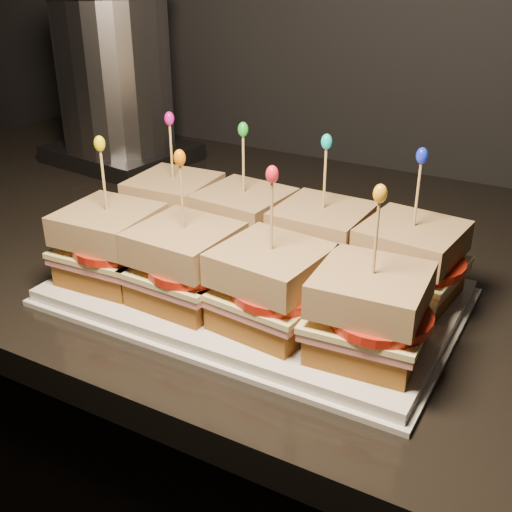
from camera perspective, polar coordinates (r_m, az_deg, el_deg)
The scene contains 61 objects.
platter at distance 0.72m, azimuth 0.00°, elevation -3.28°, with size 0.43×0.27×0.02m, color white.
platter_rim at distance 0.73m, azimuth 0.00°, elevation -3.69°, with size 0.44×0.28×0.01m, color white.
sandwich_0_bread_bot at distance 0.84m, azimuth -7.13°, elevation 2.38°, with size 0.09×0.09×0.03m, color #5F3610.
sandwich_0_ham at distance 0.83m, azimuth -7.20°, elevation 3.47°, with size 0.10×0.10×0.01m, color #C67267.
sandwich_0_cheese at distance 0.83m, azimuth -7.22°, elevation 3.92°, with size 0.11×0.10×0.01m, color #ECE093.
sandwich_0_tomato at distance 0.81m, azimuth -6.81°, elevation 4.12°, with size 0.09×0.09×0.01m, color red.
sandwich_0_bread_top at distance 0.82m, azimuth -7.33°, elevation 5.77°, with size 0.10×0.10×0.03m, color #643311.
sandwich_0_pick at distance 0.80m, azimuth -7.52°, elevation 8.89°, with size 0.00×0.00×0.09m, color tan.
sandwich_0_frill at distance 0.79m, azimuth -7.71°, elevation 12.02°, with size 0.01×0.01×0.02m, color #C4138F.
sandwich_1_bread_bot at distance 0.78m, azimuth -1.07°, elevation 0.94°, with size 0.09×0.09×0.03m, color #5F3610.
sandwich_1_ham at distance 0.78m, azimuth -1.08°, elevation 2.09°, with size 0.10×0.10×0.01m, color #C67267.
sandwich_1_cheese at distance 0.77m, azimuth -1.08°, elevation 2.56°, with size 0.11×0.10×0.01m, color #ECE093.
sandwich_1_tomato at distance 0.76m, azimuth -0.53°, elevation 2.75°, with size 0.09×0.09×0.01m, color red.
sandwich_1_bread_top at distance 0.76m, azimuth -1.10°, elevation 4.53°, with size 0.10×0.10×0.03m, color #643311.
sandwich_1_pick at distance 0.75m, azimuth -1.13°, elevation 7.85°, with size 0.00×0.00×0.09m, color tan.
sandwich_1_frill at distance 0.73m, azimuth -1.16°, elevation 11.19°, with size 0.01×0.01×0.02m, color green.
sandwich_2_bread_bot at distance 0.74m, azimuth 5.76°, elevation -0.69°, with size 0.09×0.09×0.03m, color #5F3610.
sandwich_2_ham at distance 0.73m, azimuth 5.82°, elevation 0.51°, with size 0.10×0.10×0.01m, color #C67267.
sandwich_2_cheese at distance 0.73m, azimuth 5.84°, elevation 1.00°, with size 0.11×0.10×0.01m, color #ECE093.
sandwich_2_tomato at distance 0.72m, azimuth 6.55°, elevation 1.17°, with size 0.09×0.09×0.01m, color red.
sandwich_2_bread_top at distance 0.72m, azimuth 5.94°, elevation 3.06°, with size 0.10×0.10×0.03m, color #643311.
sandwich_2_pick at distance 0.70m, azimuth 6.12°, elevation 6.55°, with size 0.00×0.00×0.09m, color tan.
sandwich_2_frill at distance 0.69m, azimuth 6.29°, elevation 10.07°, with size 0.01×0.01×0.02m, color #09C8BD.
sandwich_3_bread_bot at distance 0.71m, azimuth 13.27°, elevation -2.47°, with size 0.09×0.09×0.03m, color #5F3610.
sandwich_3_ham at distance 0.71m, azimuth 13.41°, elevation -1.24°, with size 0.10×0.10×0.01m, color #C67267.
sandwich_3_cheese at distance 0.70m, azimuth 13.46°, elevation -0.74°, with size 0.11×0.10×0.01m, color #ECE093.
sandwich_3_tomato at distance 0.69m, azimuth 14.33°, elevation -0.59°, with size 0.09×0.09×0.01m, color red.
sandwich_3_bread_top at distance 0.69m, azimuth 13.71°, elevation 1.38°, with size 0.10×0.10×0.03m, color #643311.
sandwich_3_pick at distance 0.67m, azimuth 14.12°, elevation 4.98°, with size 0.00×0.00×0.09m, color tan.
sandwich_3_frill at distance 0.66m, azimuth 14.54°, elevation 8.63°, with size 0.01×0.01×0.02m, color #1527DC.
sandwich_4_bread_bot at distance 0.75m, azimuth -12.59°, elevation -0.92°, with size 0.09×0.09×0.03m, color #5F3610.
sandwich_4_ham at distance 0.74m, azimuth -12.72°, elevation 0.26°, with size 0.10×0.10×0.01m, color #C67267.
sandwich_4_cheese at distance 0.74m, azimuth -12.77°, elevation 0.75°, with size 0.11×0.10×0.01m, color #ECE093.
sandwich_4_tomato at distance 0.72m, azimuth -12.42°, elevation 0.91°, with size 0.09×0.09×0.01m, color red.
sandwich_4_bread_top at distance 0.73m, azimuth -12.99°, elevation 2.78°, with size 0.10×0.10×0.03m, color #643311.
sandwich_4_pick at distance 0.71m, azimuth -13.36°, elevation 6.22°, with size 0.00×0.00×0.09m, color tan.
sandwich_4_frill at distance 0.70m, azimuth -13.74°, elevation 9.69°, with size 0.01×0.01×0.02m, color #EDD701.
sandwich_5_bread_bot at distance 0.69m, azimuth -6.19°, elevation -2.81°, with size 0.09×0.09×0.03m, color #5F3610.
sandwich_5_ham at distance 0.68m, azimuth -6.25°, elevation -1.55°, with size 0.10×0.10×0.01m, color #C67267.
sandwich_5_cheese at distance 0.68m, azimuth -6.28°, elevation -1.02°, with size 0.11×0.10×0.01m, color #ECE093.
sandwich_5_tomato at distance 0.67m, azimuth -5.76°, elevation -0.88°, with size 0.09×0.09×0.01m, color red.
sandwich_5_bread_top at distance 0.67m, azimuth -6.40°, elevation 1.15°, with size 0.10×0.10×0.03m, color #643311.
sandwich_5_pick at distance 0.65m, azimuth -6.60°, elevation 4.87°, with size 0.00×0.00×0.09m, color tan.
sandwich_5_frill at distance 0.64m, azimuth -6.81°, elevation 8.66°, with size 0.01×0.01×0.02m, color orange.
sandwich_6_bread_bot at distance 0.64m, azimuth 1.30°, elevation -4.96°, with size 0.09×0.09×0.03m, color #5F3610.
sandwich_6_ham at distance 0.64m, azimuth 1.32°, elevation -3.63°, with size 0.10×0.10×0.01m, color #C67267.
sandwich_6_cheese at distance 0.63m, azimuth 1.32°, elevation -3.08°, with size 0.11×0.10×0.01m, color #ECE093.
sandwich_6_tomato at distance 0.62m, azimuth 2.05°, elevation -2.97°, with size 0.09×0.09×0.01m, color red.
sandwich_6_bread_top at distance 0.62m, azimuth 1.35°, elevation -0.77°, with size 0.10×0.10×0.03m, color #643311.
sandwich_6_pick at distance 0.60m, azimuth 1.39°, elevation 3.20°, with size 0.00×0.00×0.09m, color tan.
sandwich_6_frill at distance 0.58m, azimuth 1.44°, elevation 7.27°, with size 0.01×0.01×0.02m, color red.
sandwich_7_bread_bot at distance 0.61m, azimuth 9.84°, elevation -7.29°, with size 0.09×0.09×0.03m, color #5F3610.
sandwich_7_ham at distance 0.60m, azimuth 9.96°, elevation -5.92°, with size 0.10×0.10×0.01m, color #C67267.
sandwich_7_cheese at distance 0.60m, azimuth 10.01°, elevation -5.35°, with size 0.11×0.10×0.01m, color #ECE093.
sandwich_7_tomato at distance 0.59m, azimuth 10.97°, elevation -5.27°, with size 0.09×0.09×0.01m, color red.
sandwich_7_bread_top at distance 0.58m, azimuth 10.23°, elevation -2.96°, with size 0.10×0.10×0.03m, color #643311.
sandwich_7_pick at distance 0.56m, azimuth 10.59°, elevation 1.18°, with size 0.00×0.00×0.09m, color tan.
sandwich_7_frill at distance 0.55m, azimuth 10.98°, elevation 5.47°, with size 0.01×0.01×0.02m, color orange.
appliance_base at distance 1.23m, azimuth -11.81°, elevation 8.95°, with size 0.24×0.20×0.03m, color #262628.
appliance_body at distance 1.19m, azimuth -12.45°, elevation 15.53°, with size 0.20×0.20×0.26m, color silver.
appliance at distance 1.20m, azimuth -12.43°, elevation 15.30°, with size 0.24×0.20×0.31m, color silver, non-canonical shape.
Camera 1 is at (0.34, 0.92, 1.24)m, focal length 45.00 mm.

